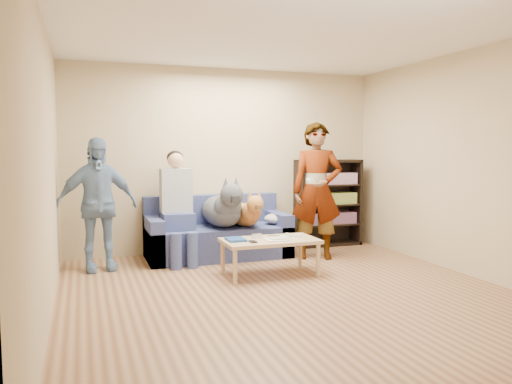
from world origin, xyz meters
name	(u,v)px	position (x,y,z in m)	size (l,w,h in m)	color
ground	(296,298)	(0.00, 0.00, 0.00)	(5.00, 5.00, 0.00)	brown
ceiling	(298,28)	(0.00, 0.00, 2.60)	(5.00, 5.00, 0.00)	white
wall_back	(226,160)	(0.00, 2.50, 1.30)	(4.50, 4.50, 0.00)	tan
wall_front	(504,183)	(0.00, -2.50, 1.30)	(4.50, 4.50, 0.00)	tan
wall_left	(45,169)	(-2.25, 0.00, 1.30)	(5.00, 5.00, 0.00)	tan
wall_right	(482,164)	(2.25, 0.00, 1.30)	(5.00, 5.00, 0.00)	tan
blanket	(279,218)	(0.61, 1.97, 0.50)	(0.42, 0.36, 0.15)	#A7A7AB
person_standing_right	(317,191)	(0.98, 1.56, 0.91)	(0.66, 0.43, 1.81)	gray
person_standing_left	(97,204)	(-1.80, 1.83, 0.80)	(0.94, 0.39, 1.60)	#7A96C4
held_controller	(310,179)	(0.78, 1.36, 1.08)	(0.04, 0.12, 0.03)	white
notebook_blue	(236,239)	(-0.32, 0.98, 0.43)	(0.20, 0.26, 0.03)	navy
papers	(277,240)	(0.13, 0.83, 0.43)	(0.26, 0.20, 0.01)	white
magazine	(279,238)	(0.16, 0.85, 0.44)	(0.22, 0.17, 0.01)	#B0AA8C
camera_silver	(257,236)	(-0.04, 1.05, 0.45)	(0.11, 0.06, 0.05)	silver
controller_a	(289,235)	(0.36, 1.03, 0.43)	(0.04, 0.13, 0.03)	silver
controller_b	(298,236)	(0.44, 0.95, 0.43)	(0.09, 0.06, 0.03)	white
headphone_cup_a	(286,238)	(0.28, 0.91, 0.43)	(0.07, 0.07, 0.02)	white
headphone_cup_b	(284,236)	(0.28, 0.99, 0.43)	(0.07, 0.07, 0.02)	white
pen_orange	(273,241)	(0.06, 0.77, 0.42)	(0.01, 0.01, 0.14)	orange
pen_black	(274,236)	(0.20, 1.11, 0.42)	(0.01, 0.01, 0.14)	black
wallet	(253,242)	(-0.17, 0.81, 0.43)	(0.07, 0.12, 0.01)	black
sofa	(217,236)	(-0.25, 2.10, 0.28)	(1.90, 0.85, 0.82)	#515B93
person_seated	(177,203)	(-0.81, 1.97, 0.77)	(0.40, 0.73, 1.47)	#3A4880
dog_gray	(223,209)	(-0.21, 1.92, 0.67)	(0.48, 1.28, 0.69)	#4D4F57
dog_tan	(246,213)	(0.10, 1.89, 0.61)	(0.35, 1.14, 0.51)	#BE793A
coffee_table	(270,243)	(0.08, 0.93, 0.37)	(1.10, 0.60, 0.42)	#D5AB83
bookshelf	(328,201)	(1.55, 2.33, 0.68)	(1.00, 0.34, 1.30)	black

